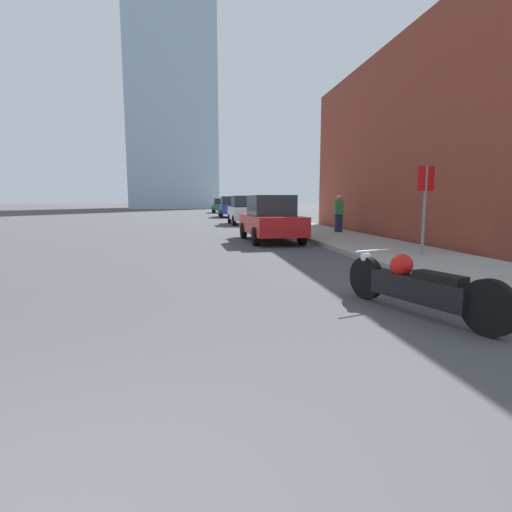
# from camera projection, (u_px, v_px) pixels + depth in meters

# --- Properties ---
(sidewalk) EXTENTS (2.82, 240.00, 0.15)m
(sidewalk) POSITION_uv_depth(u_px,v_px,m) (249.00, 214.00, 41.45)
(sidewalk) COLOR gray
(sidewalk) RESTS_ON ground_plane
(brick_storefront) EXTENTS (12.07, 13.75, 7.19)m
(brick_storefront) POSITION_uv_depth(u_px,v_px,m) (507.00, 150.00, 16.87)
(brick_storefront) COLOR brown
(brick_storefront) RESTS_ON ground_plane
(motorcycle) EXTENTS (1.04, 2.46, 0.77)m
(motorcycle) POSITION_uv_depth(u_px,v_px,m) (416.00, 285.00, 5.26)
(motorcycle) COLOR black
(motorcycle) RESTS_ON ground_plane
(parked_car_red) EXTENTS (1.93, 4.35, 1.68)m
(parked_car_red) POSITION_uv_depth(u_px,v_px,m) (271.00, 219.00, 14.62)
(parked_car_red) COLOR red
(parked_car_red) RESTS_ON ground_plane
(parked_car_white) EXTENTS (1.90, 3.98, 1.78)m
(parked_car_white) POSITION_uv_depth(u_px,v_px,m) (244.00, 210.00, 25.07)
(parked_car_white) COLOR silver
(parked_car_white) RESTS_ON ground_plane
(parked_car_blue) EXTENTS (1.80, 4.50, 1.85)m
(parked_car_blue) POSITION_uv_depth(u_px,v_px,m) (229.00, 207.00, 35.91)
(parked_car_blue) COLOR #1E3899
(parked_car_blue) RESTS_ON ground_plane
(parked_car_green) EXTENTS (2.03, 4.08, 1.73)m
(parked_car_green) POSITION_uv_depth(u_px,v_px,m) (221.00, 206.00, 48.20)
(parked_car_green) COLOR #1E6B33
(parked_car_green) RESTS_ON ground_plane
(stop_sign) EXTENTS (0.57, 0.26, 2.18)m
(stop_sign) POSITION_uv_depth(u_px,v_px,m) (425.00, 195.00, 9.80)
(stop_sign) COLOR slate
(stop_sign) RESTS_ON sidewalk
(pedestrian) EXTENTS (0.36, 0.22, 1.59)m
(pedestrian) POSITION_uv_depth(u_px,v_px,m) (339.00, 213.00, 17.08)
(pedestrian) COLOR #1E2347
(pedestrian) RESTS_ON sidewalk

